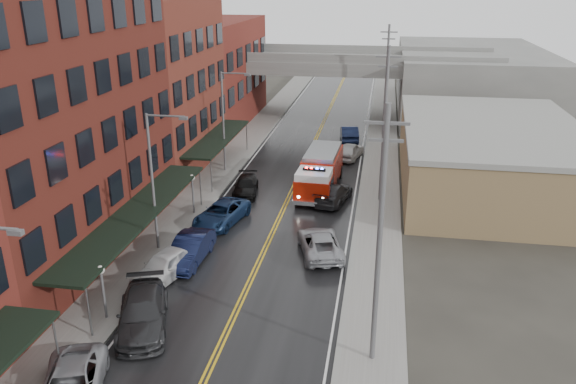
{
  "coord_description": "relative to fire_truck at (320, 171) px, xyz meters",
  "views": [
    {
      "loc": [
        6.98,
        -6.78,
        16.51
      ],
      "look_at": [
        1.05,
        28.04,
        3.0
      ],
      "focal_mm": 35.0,
      "sensor_mm": 36.0,
      "label": 1
    }
  ],
  "objects": [
    {
      "name": "road",
      "position": [
        -2.25,
        -6.47,
        -1.71
      ],
      "size": [
        11.0,
        160.0,
        0.02
      ],
      "primitive_type": "cube",
      "color": "black",
      "rests_on": "ground"
    },
    {
      "name": "sidewalk_left",
      "position": [
        -9.55,
        -6.47,
        -1.64
      ],
      "size": [
        3.0,
        160.0,
        0.15
      ],
      "primitive_type": "cube",
      "color": "slate",
      "rests_on": "ground"
    },
    {
      "name": "sidewalk_right",
      "position": [
        5.05,
        -6.47,
        -1.64
      ],
      "size": [
        3.0,
        160.0,
        0.15
      ],
      "primitive_type": "cube",
      "color": "slate",
      "rests_on": "ground"
    },
    {
      "name": "curb_left",
      "position": [
        -7.9,
        -6.47,
        -1.64
      ],
      "size": [
        0.3,
        160.0,
        0.15
      ],
      "primitive_type": "cube",
      "color": "gray",
      "rests_on": "ground"
    },
    {
      "name": "curb_right",
      "position": [
        3.4,
        -6.47,
        -1.64
      ],
      "size": [
        0.3,
        160.0,
        0.15
      ],
      "primitive_type": "cube",
      "color": "gray",
      "rests_on": "ground"
    },
    {
      "name": "brick_building_b",
      "position": [
        -15.55,
        -13.47,
        7.28
      ],
      "size": [
        9.0,
        20.0,
        18.0
      ],
      "primitive_type": "cube",
      "color": "#4C1914",
      "rests_on": "ground"
    },
    {
      "name": "brick_building_c",
      "position": [
        -15.55,
        4.03,
        5.78
      ],
      "size": [
        9.0,
        15.0,
        15.0
      ],
      "primitive_type": "cube",
      "color": "maroon",
      "rests_on": "ground"
    },
    {
      "name": "brick_building_far",
      "position": [
        -15.55,
        21.53,
        4.28
      ],
      "size": [
        9.0,
        20.0,
        12.0
      ],
      "primitive_type": "cube",
      "color": "maroon",
      "rests_on": "ground"
    },
    {
      "name": "tan_building",
      "position": [
        13.75,
        3.53,
        0.78
      ],
      "size": [
        14.0,
        22.0,
        5.0
      ],
      "primitive_type": "cube",
      "color": "#92784F",
      "rests_on": "ground"
    },
    {
      "name": "right_far_block",
      "position": [
        15.75,
        33.53,
        2.28
      ],
      "size": [
        18.0,
        30.0,
        8.0
      ],
      "primitive_type": "cube",
      "color": "slate",
      "rests_on": "ground"
    },
    {
      "name": "awning_1",
      "position": [
        -9.75,
        -13.47,
        1.27
      ],
      "size": [
        2.6,
        18.0,
        3.09
      ],
      "color": "black",
      "rests_on": "ground"
    },
    {
      "name": "awning_2",
      "position": [
        -9.74,
        4.03,
        1.27
      ],
      "size": [
        2.6,
        13.0,
        3.09
      ],
      "color": "black",
      "rests_on": "ground"
    },
    {
      "name": "globe_lamp_1",
      "position": [
        -8.65,
        -20.47,
        0.6
      ],
      "size": [
        0.44,
        0.44,
        3.12
      ],
      "color": "#59595B",
      "rests_on": "ground"
    },
    {
      "name": "globe_lamp_2",
      "position": [
        -8.65,
        -6.47,
        0.6
      ],
      "size": [
        0.44,
        0.44,
        3.12
      ],
      "color": "#59595B",
      "rests_on": "ground"
    },
    {
      "name": "street_lamp_1",
      "position": [
        -8.8,
        -12.47,
        3.47
      ],
      "size": [
        2.64,
        0.22,
        9.0
      ],
      "color": "#59595B",
      "rests_on": "ground"
    },
    {
      "name": "street_lamp_2",
      "position": [
        -8.8,
        3.53,
        3.47
      ],
      "size": [
        2.64,
        0.22,
        9.0
      ],
      "color": "#59595B",
      "rests_on": "ground"
    },
    {
      "name": "utility_pole_0",
      "position": [
        4.95,
        -21.47,
        4.59
      ],
      "size": [
        1.8,
        0.24,
        12.0
      ],
      "color": "#59595B",
      "rests_on": "ground"
    },
    {
      "name": "utility_pole_1",
      "position": [
        4.95,
        -1.47,
        4.59
      ],
      "size": [
        1.8,
        0.24,
        12.0
      ],
      "color": "#59595B",
      "rests_on": "ground"
    },
    {
      "name": "utility_pole_2",
      "position": [
        4.95,
        18.53,
        4.59
      ],
      "size": [
        1.8,
        0.24,
        12.0
      ],
      "color": "#59595B",
      "rests_on": "ground"
    },
    {
      "name": "overpass",
      "position": [
        -2.25,
        25.53,
        4.27
      ],
      "size": [
        40.0,
        10.0,
        7.5
      ],
      "color": "slate",
      "rests_on": "ground"
    },
    {
      "name": "fire_truck",
      "position": [
        0.0,
        0.0,
        0.0
      ],
      "size": [
        3.79,
        8.79,
        3.17
      ],
      "rotation": [
        0.0,
        0.0,
        -0.04
      ],
      "color": "#931506",
      "rests_on": "ground"
    },
    {
      "name": "parked_car_left_3",
      "position": [
        -6.5,
        -20.77,
        -0.88
      ],
      "size": [
        4.11,
        6.23,
        1.68
      ],
      "primitive_type": "imported",
      "rotation": [
        0.0,
        0.0,
        0.33
      ],
      "color": "#252628",
      "rests_on": "ground"
    },
    {
      "name": "parked_car_left_4",
      "position": [
        -7.25,
        -15.88,
        -0.89
      ],
      "size": [
        3.17,
        5.17,
        1.64
      ],
      "primitive_type": "imported",
      "rotation": [
        0.0,
        0.0,
        -0.27
      ],
      "color": "silver",
      "rests_on": "ground"
    },
    {
      "name": "parked_car_left_5",
      "position": [
        -6.48,
        -13.67,
        -0.88
      ],
      "size": [
        1.95,
        5.13,
        1.67
      ],
      "primitive_type": "imported",
      "rotation": [
        0.0,
        0.0,
        -0.03
      ],
      "color": "black",
      "rests_on": "ground"
    },
    {
      "name": "parked_car_left_6",
      "position": [
        -6.17,
        -7.67,
        -0.97
      ],
      "size": [
        3.57,
        5.79,
        1.5
      ],
      "primitive_type": "imported",
      "rotation": [
        0.0,
        0.0,
        -0.21
      ],
      "color": "#14284B",
      "rests_on": "ground"
    },
    {
      "name": "parked_car_left_7",
      "position": [
        -5.86,
        -1.67,
        -1.05
      ],
      "size": [
        2.51,
        4.81,
        1.33
      ],
      "primitive_type": "imported",
      "rotation": [
        0.0,
        0.0,
        0.14
      ],
      "color": "black",
      "rests_on": "ground"
    },
    {
      "name": "parked_car_right_0",
      "position": [
        1.35,
        -11.25,
        -0.98
      ],
      "size": [
        3.79,
        5.74,
        1.47
      ],
      "primitive_type": "imported",
      "rotation": [
        0.0,
        0.0,
        3.42
      ],
      "color": "gray",
      "rests_on": "ground"
    },
    {
      "name": "parked_car_right_1",
      "position": [
        1.35,
        -2.27,
        -0.98
      ],
      "size": [
        3.07,
        5.38,
        1.47
      ],
      "primitive_type": "imported",
      "rotation": [
        0.0,
        0.0,
        2.93
      ],
      "color": "#242426",
      "rests_on": "ground"
    },
    {
      "name": "parked_car_right_2",
      "position": [
        1.87,
        9.31,
        -0.92
      ],
      "size": [
        2.85,
        4.98,
        1.59
      ],
      "primitive_type": "imported",
      "rotation": [
        0.0,
        0.0,
        2.92
      ],
      "color": "#B4B4B4",
      "rests_on": "ground"
    },
    {
      "name": "parked_car_right_3",
      "position": [
        1.38,
        15.73,
        -0.88
      ],
      "size": [
        2.4,
        5.26,
        1.67
      ],
      "primitive_type": "imported",
      "rotation": [
        0.0,
        0.0,
        3.27
      ],
      "color": "black",
      "rests_on": "ground"
    }
  ]
}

